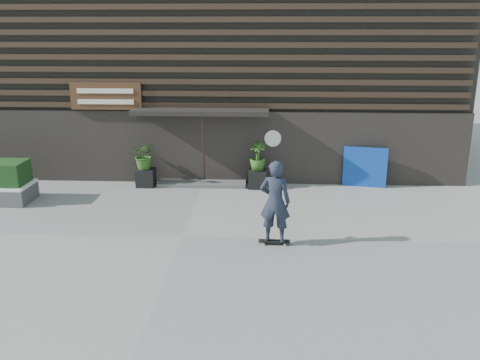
# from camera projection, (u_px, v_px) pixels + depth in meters

# --- Properties ---
(ground) EXTENTS (80.00, 80.00, 0.00)m
(ground) POSITION_uv_depth(u_px,v_px,m) (181.00, 237.00, 13.25)
(ground) COLOR gray
(ground) RESTS_ON ground
(entrance_step) EXTENTS (3.00, 0.80, 0.12)m
(entrance_step) POSITION_uv_depth(u_px,v_px,m) (202.00, 183.00, 17.63)
(entrance_step) COLOR #4D4D4B
(entrance_step) RESTS_ON ground
(planter_pot_left) EXTENTS (0.60, 0.60, 0.60)m
(planter_pot_left) POSITION_uv_depth(u_px,v_px,m) (146.00, 177.00, 17.46)
(planter_pot_left) COLOR black
(planter_pot_left) RESTS_ON ground
(bamboo_left) EXTENTS (0.86, 0.75, 0.96)m
(bamboo_left) POSITION_uv_depth(u_px,v_px,m) (145.00, 155.00, 17.24)
(bamboo_left) COLOR #2D591E
(bamboo_left) RESTS_ON planter_pot_left
(planter_pot_right) EXTENTS (0.60, 0.60, 0.60)m
(planter_pot_right) POSITION_uv_depth(u_px,v_px,m) (257.00, 179.00, 17.29)
(planter_pot_right) COLOR black
(planter_pot_right) RESTS_ON ground
(bamboo_right) EXTENTS (0.54, 0.54, 0.96)m
(bamboo_right) POSITION_uv_depth(u_px,v_px,m) (258.00, 156.00, 17.07)
(bamboo_right) COLOR #2D591E
(bamboo_right) RESTS_ON planter_pot_right
(blue_tarp) EXTENTS (1.44, 0.39, 1.35)m
(blue_tarp) POSITION_uv_depth(u_px,v_px,m) (365.00, 167.00, 17.31)
(blue_tarp) COLOR #0B3295
(blue_tarp) RESTS_ON ground
(building) EXTENTS (18.00, 11.00, 8.00)m
(building) POSITION_uv_depth(u_px,v_px,m) (215.00, 58.00, 21.65)
(building) COLOR black
(building) RESTS_ON ground
(skateboarder) EXTENTS (0.82, 0.60, 2.16)m
(skateboarder) POSITION_uv_depth(u_px,v_px,m) (275.00, 202.00, 12.48)
(skateboarder) COLOR black
(skateboarder) RESTS_ON ground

